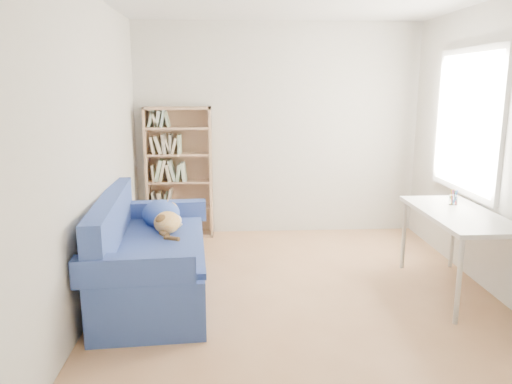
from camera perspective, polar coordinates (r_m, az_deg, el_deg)
ground at (r=4.62m, az=4.83°, el=-11.55°), size 4.00×4.00×0.00m
room_shell at (r=4.29m, az=6.49°, el=9.13°), size 3.54×4.04×2.62m
sofa at (r=4.60m, az=-12.09°, el=-7.24°), size 1.01×1.91×0.91m
bookshelf at (r=6.18m, az=-8.74°, el=1.63°), size 0.80×0.25×1.60m
desk at (r=4.79m, az=22.15°, el=-2.91°), size 0.61×1.34×0.75m
pen_cup at (r=5.04m, az=21.63°, el=-0.73°), size 0.08×0.08×0.15m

